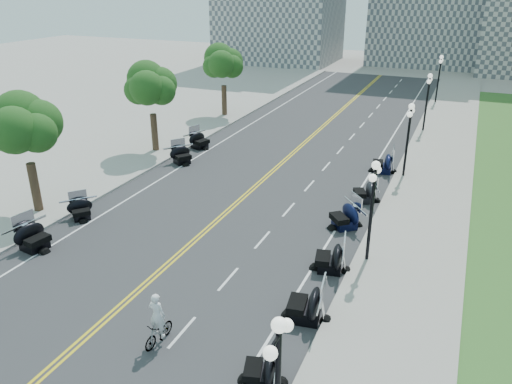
% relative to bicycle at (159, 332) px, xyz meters
% --- Properties ---
extents(ground, '(160.00, 160.00, 0.00)m').
position_rel_bicycle_xyz_m(ground, '(-2.73, 4.83, -0.47)').
color(ground, gray).
extents(road, '(16.00, 90.00, 0.01)m').
position_rel_bicycle_xyz_m(road, '(-2.73, 14.83, -0.47)').
color(road, '#333335').
rests_on(road, ground).
extents(centerline_yellow_a, '(0.12, 90.00, 0.00)m').
position_rel_bicycle_xyz_m(centerline_yellow_a, '(-2.85, 14.83, -0.46)').
color(centerline_yellow_a, yellow).
rests_on(centerline_yellow_a, road).
extents(centerline_yellow_b, '(0.12, 90.00, 0.00)m').
position_rel_bicycle_xyz_m(centerline_yellow_b, '(-2.61, 14.83, -0.46)').
color(centerline_yellow_b, yellow).
rests_on(centerline_yellow_b, road).
extents(edge_line_north, '(0.12, 90.00, 0.00)m').
position_rel_bicycle_xyz_m(edge_line_north, '(3.67, 14.83, -0.46)').
color(edge_line_north, white).
rests_on(edge_line_north, road).
extents(edge_line_south, '(0.12, 90.00, 0.00)m').
position_rel_bicycle_xyz_m(edge_line_south, '(-9.13, 14.83, -0.46)').
color(edge_line_south, white).
rests_on(edge_line_south, road).
extents(lane_dash_5, '(0.12, 2.00, 0.00)m').
position_rel_bicycle_xyz_m(lane_dash_5, '(0.47, 0.83, -0.46)').
color(lane_dash_5, white).
rests_on(lane_dash_5, road).
extents(lane_dash_6, '(0.12, 2.00, 0.00)m').
position_rel_bicycle_xyz_m(lane_dash_6, '(0.47, 4.83, -0.46)').
color(lane_dash_6, white).
rests_on(lane_dash_6, road).
extents(lane_dash_7, '(0.12, 2.00, 0.00)m').
position_rel_bicycle_xyz_m(lane_dash_7, '(0.47, 8.83, -0.46)').
color(lane_dash_7, white).
rests_on(lane_dash_7, road).
extents(lane_dash_8, '(0.12, 2.00, 0.00)m').
position_rel_bicycle_xyz_m(lane_dash_8, '(0.47, 12.83, -0.46)').
color(lane_dash_8, white).
rests_on(lane_dash_8, road).
extents(lane_dash_9, '(0.12, 2.00, 0.00)m').
position_rel_bicycle_xyz_m(lane_dash_9, '(0.47, 16.83, -0.46)').
color(lane_dash_9, white).
rests_on(lane_dash_9, road).
extents(lane_dash_10, '(0.12, 2.00, 0.00)m').
position_rel_bicycle_xyz_m(lane_dash_10, '(0.47, 20.83, -0.46)').
color(lane_dash_10, white).
rests_on(lane_dash_10, road).
extents(lane_dash_11, '(0.12, 2.00, 0.00)m').
position_rel_bicycle_xyz_m(lane_dash_11, '(0.47, 24.83, -0.46)').
color(lane_dash_11, white).
rests_on(lane_dash_11, road).
extents(lane_dash_12, '(0.12, 2.00, 0.00)m').
position_rel_bicycle_xyz_m(lane_dash_12, '(0.47, 28.83, -0.46)').
color(lane_dash_12, white).
rests_on(lane_dash_12, road).
extents(lane_dash_13, '(0.12, 2.00, 0.00)m').
position_rel_bicycle_xyz_m(lane_dash_13, '(0.47, 32.83, -0.46)').
color(lane_dash_13, white).
rests_on(lane_dash_13, road).
extents(lane_dash_14, '(0.12, 2.00, 0.00)m').
position_rel_bicycle_xyz_m(lane_dash_14, '(0.47, 36.83, -0.46)').
color(lane_dash_14, white).
rests_on(lane_dash_14, road).
extents(lane_dash_15, '(0.12, 2.00, 0.00)m').
position_rel_bicycle_xyz_m(lane_dash_15, '(0.47, 40.83, -0.46)').
color(lane_dash_15, white).
rests_on(lane_dash_15, road).
extents(lane_dash_16, '(0.12, 2.00, 0.00)m').
position_rel_bicycle_xyz_m(lane_dash_16, '(0.47, 44.83, -0.46)').
color(lane_dash_16, white).
rests_on(lane_dash_16, road).
extents(lane_dash_17, '(0.12, 2.00, 0.00)m').
position_rel_bicycle_xyz_m(lane_dash_17, '(0.47, 48.83, -0.46)').
color(lane_dash_17, white).
rests_on(lane_dash_17, road).
extents(lane_dash_18, '(0.12, 2.00, 0.00)m').
position_rel_bicycle_xyz_m(lane_dash_18, '(0.47, 52.83, -0.46)').
color(lane_dash_18, white).
rests_on(lane_dash_18, road).
extents(lane_dash_19, '(0.12, 2.00, 0.00)m').
position_rel_bicycle_xyz_m(lane_dash_19, '(0.47, 56.83, -0.46)').
color(lane_dash_19, white).
rests_on(lane_dash_19, road).
extents(sidewalk_north, '(5.00, 90.00, 0.15)m').
position_rel_bicycle_xyz_m(sidewalk_north, '(7.77, 14.83, -0.40)').
color(sidewalk_north, '#9E9991').
rests_on(sidewalk_north, ground).
extents(sidewalk_south, '(5.00, 90.00, 0.15)m').
position_rel_bicycle_xyz_m(sidewalk_south, '(-13.23, 14.83, -0.40)').
color(sidewalk_south, '#9E9991').
rests_on(sidewalk_south, ground).
extents(street_lamp_2, '(0.50, 1.20, 4.90)m').
position_rel_bicycle_xyz_m(street_lamp_2, '(5.87, 8.83, 2.13)').
color(street_lamp_2, black).
rests_on(street_lamp_2, sidewalk_north).
extents(street_lamp_3, '(0.50, 1.20, 4.90)m').
position_rel_bicycle_xyz_m(street_lamp_3, '(5.87, 20.83, 2.13)').
color(street_lamp_3, black).
rests_on(street_lamp_3, sidewalk_north).
extents(street_lamp_4, '(0.50, 1.20, 4.90)m').
position_rel_bicycle_xyz_m(street_lamp_4, '(5.87, 32.83, 2.13)').
color(street_lamp_4, black).
rests_on(street_lamp_4, sidewalk_north).
extents(street_lamp_5, '(0.50, 1.20, 4.90)m').
position_rel_bicycle_xyz_m(street_lamp_5, '(5.87, 44.83, 2.13)').
color(street_lamp_5, black).
rests_on(street_lamp_5, sidewalk_north).
extents(tree_2, '(4.80, 4.80, 9.20)m').
position_rel_bicycle_xyz_m(tree_2, '(-12.73, 6.83, 4.28)').
color(tree_2, '#235619').
rests_on(tree_2, sidewalk_south).
extents(tree_3, '(4.80, 4.80, 9.20)m').
position_rel_bicycle_xyz_m(tree_3, '(-12.73, 18.83, 4.28)').
color(tree_3, '#235619').
rests_on(tree_3, sidewalk_south).
extents(tree_4, '(4.80, 4.80, 9.20)m').
position_rel_bicycle_xyz_m(tree_4, '(-12.73, 30.83, 4.28)').
color(tree_4, '#235619').
rests_on(tree_4, sidewalk_south).
extents(motorcycle_n_4, '(2.25, 2.25, 1.27)m').
position_rel_bicycle_xyz_m(motorcycle_n_4, '(4.25, -0.33, 0.16)').
color(motorcycle_n_4, black).
rests_on(motorcycle_n_4, road).
extents(motorcycle_n_5, '(2.49, 2.49, 1.54)m').
position_rel_bicycle_xyz_m(motorcycle_n_5, '(4.54, 3.50, 0.30)').
color(motorcycle_n_5, black).
rests_on(motorcycle_n_5, road).
extents(motorcycle_n_6, '(2.48, 2.48, 1.47)m').
position_rel_bicycle_xyz_m(motorcycle_n_6, '(4.44, 7.38, 0.26)').
color(motorcycle_n_6, black).
rests_on(motorcycle_n_6, road).
extents(motorcycle_n_7, '(3.02, 3.02, 1.50)m').
position_rel_bicycle_xyz_m(motorcycle_n_7, '(4.01, 11.91, 0.28)').
color(motorcycle_n_7, black).
rests_on(motorcycle_n_7, road).
extents(motorcycle_n_8, '(2.62, 2.62, 1.40)m').
position_rel_bicycle_xyz_m(motorcycle_n_8, '(4.29, 15.78, 0.23)').
color(motorcycle_n_8, black).
rests_on(motorcycle_n_8, road).
extents(motorcycle_n_9, '(2.52, 2.52, 1.51)m').
position_rel_bicycle_xyz_m(motorcycle_n_9, '(4.39, 21.25, 0.28)').
color(motorcycle_n_9, black).
rests_on(motorcycle_n_9, road).
extents(motorcycle_s_5, '(2.45, 2.45, 1.49)m').
position_rel_bicycle_xyz_m(motorcycle_s_5, '(-9.63, 3.47, 0.27)').
color(motorcycle_s_5, black).
rests_on(motorcycle_s_5, road).
extents(motorcycle_s_6, '(2.48, 2.48, 1.23)m').
position_rel_bicycle_xyz_m(motorcycle_s_6, '(-9.88, 7.12, 0.14)').
color(motorcycle_s_6, black).
rests_on(motorcycle_s_6, road).
extents(motorcycle_s_8, '(2.78, 2.78, 1.39)m').
position_rel_bicycle_xyz_m(motorcycle_s_8, '(-9.46, 17.31, 0.22)').
color(motorcycle_s_8, black).
rests_on(motorcycle_s_8, road).
extents(motorcycle_s_9, '(2.56, 2.56, 1.42)m').
position_rel_bicycle_xyz_m(motorcycle_s_9, '(-10.01, 20.95, 0.24)').
color(motorcycle_s_9, black).
rests_on(motorcycle_s_9, road).
extents(bicycle, '(0.58, 1.61, 0.95)m').
position_rel_bicycle_xyz_m(bicycle, '(0.00, 0.00, 0.00)').
color(bicycle, '#A51414').
rests_on(bicycle, road).
extents(cyclist_rider, '(0.66, 0.43, 1.80)m').
position_rel_bicycle_xyz_m(cyclist_rider, '(0.00, 0.00, 1.37)').
color(cyclist_rider, white).
rests_on(cyclist_rider, bicycle).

